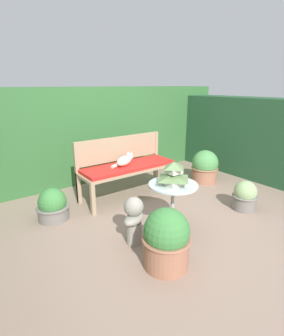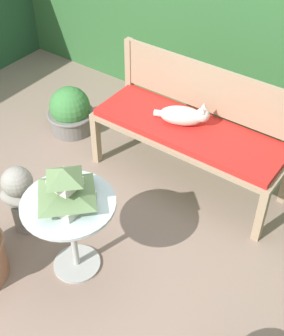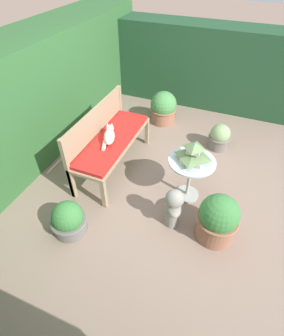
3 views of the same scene
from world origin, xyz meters
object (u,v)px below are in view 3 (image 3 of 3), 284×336
Objects in this scene: pagoda_birdhouse at (193,153)px; garden_bust at (174,207)px; potted_plant_patio_mid at (218,219)px; patio_table at (191,169)px; potted_plant_table_far at (219,137)px; potted_plant_hedge_corner at (68,219)px; garden_bench at (113,142)px; cat at (109,136)px; potted_plant_bench_left at (163,108)px.

pagoda_birdhouse is 0.70m from garden_bust.
patio_table is at bearing 42.44° from potted_plant_patio_mid.
pagoda_birdhouse is 0.79× the size of potted_plant_table_far.
garden_bust reaches higher than potted_plant_hedge_corner.
garden_bench is 1.82m from potted_plant_patio_mid.
potted_plant_hedge_corner reaches higher than potted_plant_table_far.
potted_plant_hedge_corner is (-1.20, -0.04, -0.43)m from cat.
garden_bench is 3.60× the size of potted_plant_table_far.
potted_plant_hedge_corner is at bearing 175.13° from potted_plant_bench_left.
garden_bench is 2.75× the size of garden_bust.
potted_plant_patio_mid is 1.76m from potted_plant_hedge_corner.
potted_plant_table_far is (1.26, -0.20, -0.28)m from patio_table.
patio_table reaches higher than potted_plant_table_far.
potted_plant_bench_left reaches higher than potted_plant_table_far.
potted_plant_patio_mid is at bearing -70.13° from potted_plant_hedge_corner.
garden_bench is at bearing 35.07° from garden_bust.
garden_bench is 1.25m from pagoda_birdhouse.
potted_plant_bench_left is at bearing -9.75° from garden_bench.
cat is 1.89m from potted_plant_table_far.
potted_plant_table_far is at bearing -73.45° from cat.
cat is at bearing 170.26° from potted_plant_bench_left.
garden_bust is 0.95× the size of potted_plant_bench_left.
cat reaches higher than garden_bust.
potted_plant_table_far is at bearing -30.21° from potted_plant_hedge_corner.
cat is at bearing 129.62° from potted_plant_table_far.
potted_plant_bench_left is at bearing 32.49° from potted_plant_patio_mid.
garden_bust is at bearing -63.57° from potted_plant_hedge_corner.
pagoda_birdhouse is (-0.15, -1.21, 0.27)m from garden_bench.
garden_bust reaches higher than potted_plant_table_far.
patio_table is at bearing -117.15° from cat.
patio_table is at bearing -97.16° from garden_bench.
patio_table is at bearing -151.07° from potted_plant_bench_left.
potted_plant_hedge_corner is 1.01× the size of potted_plant_table_far.
cat is 1.00× the size of potted_plant_hedge_corner.
potted_plant_patio_mid is at bearing -137.56° from pagoda_birdhouse.
garden_bust is 1.27m from potted_plant_hedge_corner.
patio_table is 1.40× the size of potted_plant_hedge_corner.
pagoda_birdhouse reaches higher than patio_table.
garden_bust is (-0.70, -1.16, -0.15)m from garden_bench.
patio_table reaches higher than garden_bench.
potted_plant_table_far is (1.81, -0.25, -0.11)m from garden_bust.
patio_table is 1.04× the size of potted_plant_bench_left.
potted_plant_hedge_corner is (-0.56, 1.13, -0.13)m from garden_bust.
garden_bench is at bearing 82.84° from patio_table.
potted_plant_patio_mid is at bearing -109.99° from garden_bust.
potted_plant_hedge_corner is (-1.27, -0.03, -0.28)m from garden_bench.
potted_plant_table_far is at bearing -31.63° from garden_bust.
potted_plant_table_far is at bearing -9.10° from patio_table.
cat is 0.71× the size of potted_plant_patio_mid.
garden_bench is 1.22m from patio_table.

